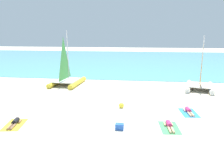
% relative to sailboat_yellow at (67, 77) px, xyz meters
% --- Properties ---
extents(ground_plane, '(120.00, 120.00, 0.00)m').
position_rel_sailboat_yellow_xyz_m(ground_plane, '(5.48, 0.25, -0.87)').
color(ground_plane, beige).
extents(ocean_water, '(120.00, 40.00, 0.05)m').
position_rel_sailboat_yellow_xyz_m(ocean_water, '(5.48, 22.92, -0.84)').
color(ocean_water, '#5BB2C1').
rests_on(ocean_water, ground).
extents(sailboat_yellow, '(3.15, 4.65, 5.82)m').
position_rel_sailboat_yellow_xyz_m(sailboat_yellow, '(0.00, 0.00, 0.00)').
color(sailboat_yellow, yellow).
rests_on(sailboat_yellow, ground).
extents(sailboat_white, '(3.52, 4.61, 5.35)m').
position_rel_sailboat_yellow_xyz_m(sailboat_white, '(13.90, -0.36, -0.07)').
color(sailboat_white, white).
rests_on(sailboat_white, ground).
extents(towel_left, '(1.39, 2.05, 0.01)m').
position_rel_sailboat_yellow_xyz_m(towel_left, '(0.18, -10.78, -0.86)').
color(towel_left, yellow).
rests_on(towel_left, ground).
extents(sunbather_left, '(0.65, 1.57, 0.30)m').
position_rel_sailboat_yellow_xyz_m(sunbather_left, '(0.17, -10.71, -0.74)').
color(sunbather_left, black).
rests_on(sunbather_left, towel_left).
extents(towel_middle, '(1.24, 1.98, 0.01)m').
position_rel_sailboat_yellow_xyz_m(towel_middle, '(9.74, -10.01, -0.86)').
color(towel_middle, '#4CB266').
rests_on(towel_middle, ground).
extents(sunbather_middle, '(0.57, 1.57, 0.30)m').
position_rel_sailboat_yellow_xyz_m(sunbather_middle, '(9.73, -9.94, -0.74)').
color(sunbather_middle, '#D83372').
rests_on(sunbather_middle, towel_middle).
extents(towel_right, '(1.26, 1.99, 0.01)m').
position_rel_sailboat_yellow_xyz_m(towel_right, '(11.45, -7.26, -0.86)').
color(towel_right, '#338CD8').
rests_on(towel_right, ground).
extents(sunbather_right, '(0.58, 1.57, 0.30)m').
position_rel_sailboat_yellow_xyz_m(sunbather_right, '(11.44, -7.19, -0.74)').
color(sunbather_right, '#D83372').
rests_on(sunbather_right, towel_right).
extents(beach_ball, '(0.40, 0.40, 0.40)m').
position_rel_sailboat_yellow_xyz_m(beach_ball, '(6.55, -6.78, -0.67)').
color(beach_ball, yellow).
rests_on(beach_ball, ground).
extents(cooler_box, '(0.50, 0.36, 0.36)m').
position_rel_sailboat_yellow_xyz_m(cooler_box, '(6.75, -10.62, -0.69)').
color(cooler_box, blue).
rests_on(cooler_box, ground).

